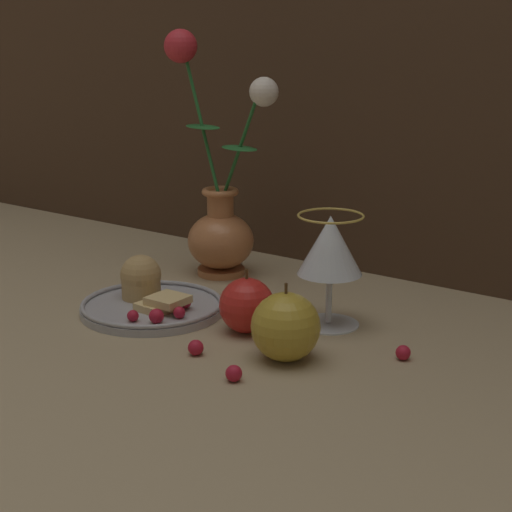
% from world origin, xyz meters
% --- Properties ---
extents(ground_plane, '(2.40, 2.40, 0.00)m').
position_xyz_m(ground_plane, '(0.00, 0.00, 0.00)').
color(ground_plane, '#9E8966').
rests_on(ground_plane, ground).
extents(vase, '(0.18, 0.10, 0.36)m').
position_xyz_m(vase, '(-0.13, 0.18, 0.10)').
color(vase, '#B77042').
rests_on(vase, ground_plane).
extents(plate_with_pastries, '(0.19, 0.19, 0.07)m').
position_xyz_m(plate_with_pastries, '(-0.10, -0.01, 0.02)').
color(plate_with_pastries, '#A3A3A8').
rests_on(plate_with_pastries, ground_plane).
extents(wine_glass, '(0.08, 0.08, 0.14)m').
position_xyz_m(wine_glass, '(0.12, 0.08, 0.10)').
color(wine_glass, silver).
rests_on(wine_glass, ground_plane).
extents(apple_beside_vase, '(0.08, 0.08, 0.09)m').
position_xyz_m(apple_beside_vase, '(0.14, -0.05, 0.04)').
color(apple_beside_vase, '#B2932D').
rests_on(apple_beside_vase, ground_plane).
extents(apple_near_glass, '(0.07, 0.07, 0.08)m').
position_xyz_m(apple_near_glass, '(0.05, 0.00, 0.03)').
color(apple_near_glass, red).
rests_on(apple_near_glass, ground_plane).
extents(berry_near_plate, '(0.02, 0.02, 0.02)m').
position_xyz_m(berry_near_plate, '(0.25, 0.03, 0.01)').
color(berry_near_plate, '#AD192D').
rests_on(berry_near_plate, ground_plane).
extents(berry_front_center, '(0.02, 0.02, 0.02)m').
position_xyz_m(berry_front_center, '(0.13, -0.13, 0.01)').
color(berry_front_center, '#AD192D').
rests_on(berry_front_center, ground_plane).
extents(berry_by_glass_stem, '(0.02, 0.02, 0.02)m').
position_xyz_m(berry_by_glass_stem, '(0.05, -0.10, 0.01)').
color(berry_by_glass_stem, '#AD192D').
rests_on(berry_by_glass_stem, ground_plane).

